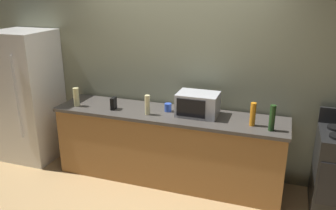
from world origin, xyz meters
TOP-DOWN VIEW (x-y plane):
  - ground_plane at (0.00, 0.00)m, footprint 8.00×8.00m
  - back_wall at (0.00, 0.81)m, footprint 6.40×0.10m
  - counter_run at (0.00, 0.40)m, footprint 2.84×0.64m
  - refrigerator at (-2.05, 0.40)m, footprint 0.72×0.73m
  - microwave at (0.35, 0.45)m, footprint 0.48×0.35m
  - cordless_phone at (-0.68, 0.31)m, footprint 0.06×0.12m
  - bottle_hand_soap at (-0.21, 0.27)m, footprint 0.06×0.06m
  - bottle_vinegar at (-1.18, 0.26)m, footprint 0.07×0.07m
  - bottle_dish_soap at (1.00, 0.32)m, footprint 0.06×0.06m
  - bottle_wine at (1.21, 0.25)m, footprint 0.06×0.06m
  - mug_blue at (-0.02, 0.45)m, footprint 0.09×0.09m

SIDE VIEW (x-z plane):
  - ground_plane at x=0.00m, z-range 0.00..0.00m
  - counter_run at x=0.00m, z-range 0.00..0.90m
  - refrigerator at x=-2.05m, z-range 0.00..1.80m
  - mug_blue at x=-0.02m, z-range 0.90..1.00m
  - cordless_phone at x=-0.68m, z-range 0.90..1.05m
  - bottle_vinegar at x=-1.18m, z-range 0.90..1.14m
  - bottle_hand_soap at x=-0.21m, z-range 0.90..1.14m
  - bottle_dish_soap at x=1.00m, z-range 0.90..1.16m
  - microwave at x=0.35m, z-range 0.90..1.17m
  - bottle_wine at x=1.21m, z-range 0.90..1.18m
  - back_wall at x=0.00m, z-range 0.00..2.70m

